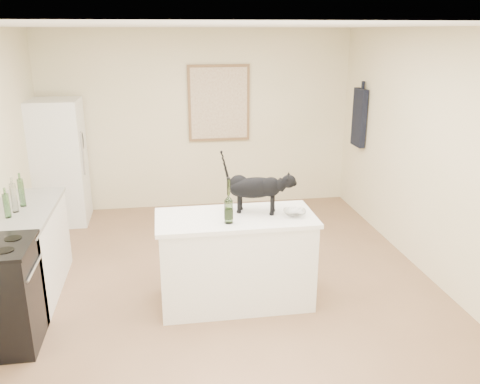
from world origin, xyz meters
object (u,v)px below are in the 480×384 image
Objects in this scene: black_cat at (255,190)px; wine_bottle at (229,203)px; fridge at (59,162)px; glass_bowl at (295,213)px.

wine_bottle is at bearing -121.29° from black_cat.
black_cat is at bearing -47.71° from fridge.
fridge reaches higher than wine_bottle.
glass_bowl is (2.60, -2.63, 0.08)m from fridge.
glass_bowl is at bearing 7.33° from wine_bottle.
fridge reaches higher than black_cat.
fridge is 2.70× the size of black_cat.
fridge is 3.35m from black_cat.
fridge is 3.35m from wine_bottle.
glass_bowl is at bearing -45.30° from fridge.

